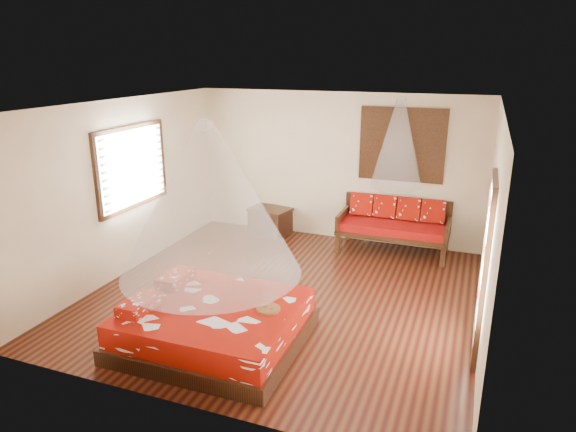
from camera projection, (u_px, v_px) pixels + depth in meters
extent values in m
cube|color=#330F0B|center=(284.00, 295.00, 7.72)|extent=(5.50, 5.50, 0.02)
cube|color=silver|center=(284.00, 104.00, 6.87)|extent=(5.50, 5.50, 0.02)
cube|color=beige|center=(124.00, 188.00, 8.22)|extent=(0.02, 5.50, 2.80)
cube|color=beige|center=(491.00, 227.00, 6.36)|extent=(0.02, 5.50, 2.80)
cube|color=beige|center=(336.00, 167.00, 9.75)|extent=(5.50, 0.02, 2.80)
cube|color=beige|center=(178.00, 281.00, 4.83)|extent=(5.50, 0.02, 2.80)
cube|color=black|center=(215.00, 335.00, 6.40)|extent=(2.13, 1.93, 0.20)
cube|color=#900E04|center=(214.00, 317.00, 6.33)|extent=(2.03, 1.83, 0.30)
cube|color=#900E04|center=(139.00, 305.00, 6.16)|extent=(0.31, 0.56, 0.14)
cube|color=#900E04|center=(176.00, 278.00, 6.88)|extent=(0.31, 0.56, 0.14)
cube|color=black|center=(338.00, 242.00, 9.27)|extent=(0.08, 0.08, 0.42)
cube|color=black|center=(443.00, 255.00, 8.65)|extent=(0.08, 0.08, 0.42)
cube|color=black|center=(348.00, 229.00, 9.93)|extent=(0.08, 0.08, 0.42)
cube|color=black|center=(446.00, 241.00, 9.31)|extent=(0.08, 0.08, 0.42)
cube|color=black|center=(393.00, 232.00, 9.24)|extent=(1.95, 0.87, 0.08)
cube|color=#890C04|center=(393.00, 227.00, 9.21)|extent=(1.89, 0.81, 0.14)
cube|color=black|center=(397.00, 211.00, 9.50)|extent=(1.95, 0.06, 0.55)
cube|color=black|center=(343.00, 218.00, 9.51)|extent=(0.06, 0.87, 0.30)
cube|color=black|center=(448.00, 230.00, 8.87)|extent=(0.06, 0.87, 0.30)
cube|color=#900E04|center=(362.00, 204.00, 9.59)|extent=(0.41, 0.20, 0.43)
cube|color=#900E04|center=(385.00, 207.00, 9.44)|extent=(0.41, 0.20, 0.43)
cube|color=#900E04|center=(409.00, 209.00, 9.29)|extent=(0.41, 0.20, 0.43)
cube|color=#900E04|center=(433.00, 211.00, 9.15)|extent=(0.41, 0.20, 0.43)
cube|color=black|center=(270.00, 222.00, 10.25)|extent=(0.83, 0.67, 0.48)
cube|color=black|center=(270.00, 209.00, 10.17)|extent=(0.88, 0.72, 0.05)
cube|color=black|center=(402.00, 145.00, 9.16)|extent=(1.52, 0.06, 1.32)
cube|color=black|center=(402.00, 145.00, 9.15)|extent=(1.35, 0.04, 1.10)
cube|color=black|center=(132.00, 167.00, 8.30)|extent=(0.08, 1.74, 1.34)
cube|color=silver|center=(134.00, 167.00, 8.29)|extent=(0.04, 1.54, 1.10)
cube|color=black|center=(484.00, 271.00, 5.94)|extent=(0.08, 1.02, 2.16)
cube|color=white|center=(483.00, 262.00, 5.92)|extent=(0.03, 0.82, 1.70)
cylinder|color=brown|center=(268.00, 309.00, 6.18)|extent=(0.29, 0.29, 0.03)
cone|color=white|center=(209.00, 200.00, 5.88)|extent=(2.14, 2.14, 1.80)
cone|color=white|center=(398.00, 143.00, 8.71)|extent=(0.89, 0.89, 1.50)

